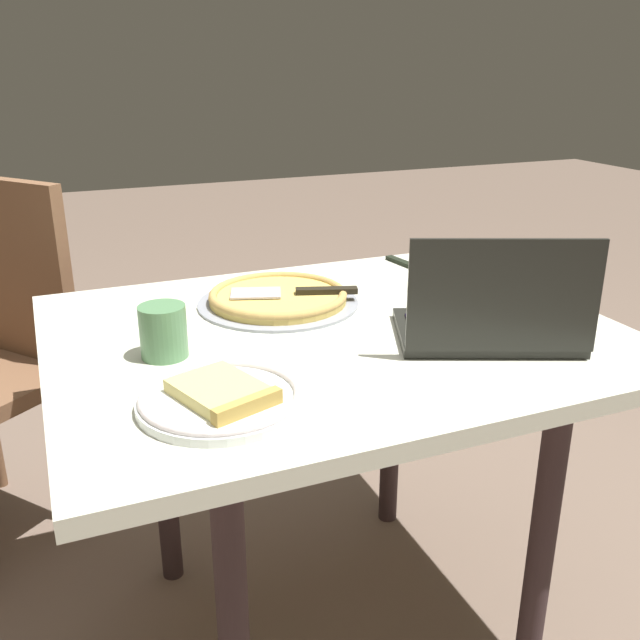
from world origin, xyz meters
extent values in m
plane|color=#715D4F|center=(0.00, 0.00, 0.00)|extent=(12.00, 12.00, 0.00)
cube|color=beige|center=(0.00, 0.00, 0.71)|extent=(1.07, 0.86, 0.03)
cylinder|color=#37282A|center=(-0.30, -0.30, 0.35)|extent=(0.05, 0.05, 0.69)
cylinder|color=#37282A|center=(0.30, -0.30, 0.35)|extent=(0.05, 0.05, 0.69)
cylinder|color=#37282A|center=(-0.30, 0.30, 0.35)|extent=(0.05, 0.05, 0.69)
cylinder|color=#37282A|center=(0.30, 0.30, 0.35)|extent=(0.05, 0.05, 0.69)
cube|color=black|center=(-0.24, 0.15, 0.74)|extent=(0.38, 0.32, 0.02)
cube|color=black|center=(-0.24, 0.15, 0.75)|extent=(0.31, 0.23, 0.00)
cube|color=black|center=(-0.20, 0.25, 0.84)|extent=(0.30, 0.13, 0.20)
cube|color=#36438E|center=(-0.20, 0.25, 0.84)|extent=(0.27, 0.12, 0.17)
cylinder|color=white|center=(0.28, 0.23, 0.73)|extent=(0.25, 0.25, 0.01)
torus|color=silver|center=(0.28, 0.23, 0.74)|extent=(0.24, 0.24, 0.01)
cube|color=#DFCE74|center=(0.28, 0.23, 0.75)|extent=(0.15, 0.17, 0.02)
cube|color=tan|center=(0.26, 0.29, 0.75)|extent=(0.11, 0.05, 0.03)
cylinder|color=#9196A1|center=(0.05, -0.17, 0.73)|extent=(0.34, 0.34, 0.01)
cylinder|color=#DEBC59|center=(0.05, -0.17, 0.74)|extent=(0.29, 0.29, 0.02)
torus|color=tan|center=(0.05, -0.17, 0.75)|extent=(0.29, 0.29, 0.02)
cube|color=#BCB2BF|center=(0.10, -0.19, 0.75)|extent=(0.12, 0.10, 0.00)
cube|color=black|center=(-0.05, -0.14, 0.75)|extent=(0.13, 0.06, 0.01)
cube|color=beige|center=(-0.35, -0.25, 0.73)|extent=(0.04, 0.19, 0.00)
cube|color=black|center=(-0.34, -0.35, 0.73)|extent=(0.03, 0.10, 0.01)
cylinder|color=#568858|center=(0.33, 0.01, 0.77)|extent=(0.08, 0.08, 0.09)
cylinder|color=#4E2216|center=(0.33, 0.01, 0.80)|extent=(0.07, 0.07, 0.01)
cube|color=brown|center=(0.58, -0.74, 0.71)|extent=(0.29, 0.35, 0.46)
cylinder|color=brown|center=(0.46, -0.58, 0.22)|extent=(0.03, 0.03, 0.44)
camera|label=1|loc=(0.51, 1.15, 1.22)|focal=39.28mm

